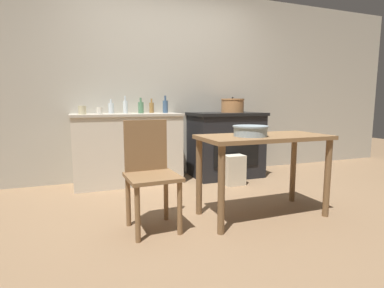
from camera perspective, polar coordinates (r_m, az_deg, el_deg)
The scene contains 16 objects.
ground_plane at distance 2.91m, azimuth 3.79°, elevation -12.70°, with size 14.00×14.00×0.00m, color #896B4C.
wall_back at distance 4.23m, azimuth -5.14°, elevation 11.26°, with size 8.00×0.07×2.55m.
counter_cabinet at distance 3.86m, azimuth -12.08°, elevation -0.90°, with size 1.34×0.53×0.89m.
stove at distance 4.21m, azimuth 6.39°, elevation -0.06°, with size 0.97×0.67×0.89m.
work_table at distance 2.74m, azimuth 13.46°, elevation -0.89°, with size 1.15×0.55×0.74m.
chair at distance 2.46m, azimuth -8.00°, elevation -5.05°, with size 0.42×0.42×0.88m.
flour_sack at distance 3.79m, azimuth 8.00°, elevation -4.93°, with size 0.25×0.18×0.37m, color beige.
stock_pot at distance 4.23m, azimuth 7.73°, elevation 7.28°, with size 0.32×0.32×0.21m.
mixing_bowl_large at distance 2.61m, azimuth 11.06°, elevation 2.57°, with size 0.30×0.30×0.09m.
bottle_far_left at distance 3.92m, azimuth -15.16°, elevation 6.65°, with size 0.07×0.07×0.18m.
bottle_left at distance 3.89m, azimuth -9.71°, elevation 6.90°, with size 0.07×0.07×0.20m.
bottle_mid_left at distance 4.04m, azimuth -7.70°, elevation 6.93°, with size 0.06×0.06×0.19m.
bottle_center_left at distance 4.01m, azimuth -5.11°, elevation 7.17°, with size 0.07×0.07×0.23m.
bottle_center at distance 3.95m, azimuth -12.58°, elevation 6.98°, with size 0.06×0.06×0.22m.
cup_center_right at distance 3.68m, azimuth -20.18°, elevation 6.08°, with size 0.09×0.09×0.10m, color beige.
cup_mid_right at distance 3.67m, azimuth -17.22°, elevation 6.06°, with size 0.07×0.07×0.08m, color silver.
Camera 1 is at (-1.13, -2.48, 1.02)m, focal length 28.00 mm.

